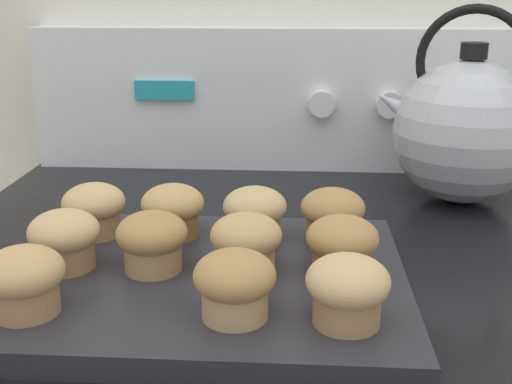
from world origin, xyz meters
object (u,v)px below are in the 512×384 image
muffin_pan (201,282)px  muffin_r1_c1 (152,240)px  muffin_r2_c1 (173,210)px  muffin_r2_c2 (255,213)px  muffin_r0_c3 (348,289)px  muffin_r1_c0 (64,238)px  tea_kettle (465,129)px  muffin_r1_c2 (246,242)px  muffin_r0_c0 (24,279)px  muffin_r2_c0 (94,209)px  muffin_r0_c2 (235,283)px  muffin_r1_c3 (342,245)px  muffin_r2_c3 (333,214)px

muffin_pan → muffin_r1_c1: (-0.04, 0.00, 0.04)m
muffin_r2_c1 → muffin_r2_c2: same height
muffin_r0_c3 → muffin_r1_c0: bearing=161.1°
muffin_r1_c0 → muffin_r1_c1: bearing=0.3°
muffin_pan → tea_kettle: (0.30, 0.29, 0.09)m
muffin_r1_c1 → muffin_r2_c2: same height
tea_kettle → muffin_r1_c2: bearing=-132.1°
muffin_r0_c3 → muffin_r2_c2: 0.19m
muffin_r0_c0 → muffin_r0_c3: same height
muffin_r1_c0 → muffin_r2_c1: 0.12m
muffin_r1_c2 → muffin_r0_c3: bearing=-45.9°
muffin_r1_c2 → muffin_r2_c0: same height
muffin_r0_c3 → muffin_r1_c1: (-0.17, 0.09, 0.00)m
muffin_r1_c0 → muffin_r2_c2: size_ratio=1.00×
tea_kettle → muffin_r1_c0: bearing=-146.0°
muffin_pan → muffin_r2_c1: 0.10m
muffin_r0_c2 → muffin_r0_c3: same height
muffin_r2_c0 → muffin_r0_c3: bearing=-34.0°
muffin_r2_c1 → muffin_pan: bearing=-64.4°
muffin_r0_c2 → muffin_r2_c1: same height
muffin_r0_c2 → muffin_r1_c1: 0.12m
muffin_r0_c0 → muffin_r0_c2: same height
muffin_r1_c0 → muffin_r1_c3: bearing=0.1°
muffin_r1_c2 → tea_kettle: (0.26, 0.29, 0.05)m
muffin_r2_c1 → tea_kettle: bearing=30.7°
muffin_r1_c3 → muffin_r2_c1: size_ratio=1.00×
muffin_r1_c3 → muffin_r1_c1: bearing=-180.0°
muffin_r1_c1 → muffin_r0_c0: bearing=-134.0°
muffin_r0_c3 → muffin_r1_c2: (-0.09, 0.09, 0.00)m
muffin_r1_c0 → tea_kettle: (0.43, 0.29, 0.05)m
muffin_pan → muffin_r2_c3: (0.12, 0.08, 0.04)m
muffin_r1_c2 → muffin_r2_c3: 0.12m
muffin_pan → tea_kettle: tea_kettle is taller
muffin_r1_c3 → muffin_r2_c2: (-0.08, 0.08, 0.00)m
muffin_r1_c2 → muffin_r2_c1: same height
muffin_r1_c3 → muffin_r2_c3: bearing=93.2°
muffin_r1_c3 → muffin_r2_c1: same height
muffin_r0_c0 → muffin_r2_c0: 0.17m
muffin_r1_c0 → muffin_r1_c1: 0.08m
muffin_r1_c1 → muffin_r2_c3: same height
muffin_pan → muffin_r1_c3: size_ratio=5.77×
muffin_r1_c2 → muffin_r2_c3: same height
muffin_pan → tea_kettle: size_ratio=1.50×
muffin_r0_c0 → muffin_r1_c0: size_ratio=1.00×
muffin_r2_c0 → muffin_r0_c2: bearing=-45.3°
muffin_pan → muffin_r1_c3: bearing=0.6°
muffin_r1_c1 → muffin_r2_c0: size_ratio=1.00×
muffin_r1_c1 → muffin_r2_c3: (0.17, 0.08, 0.00)m
muffin_r2_c1 → muffin_r0_c3: bearing=-45.5°
muffin_r1_c0 → muffin_r2_c3: 0.26m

